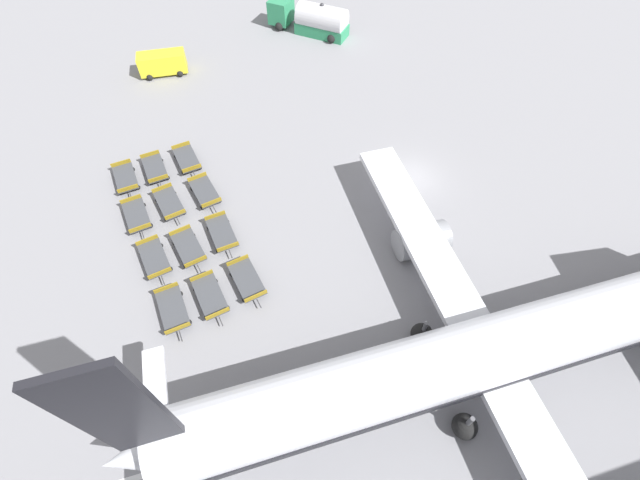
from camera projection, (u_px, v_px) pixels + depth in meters
ground_plane at (412, 178)px, 33.64m from camera, size 500.00×500.00×0.00m
airplane at (506, 346)px, 22.24m from camera, size 33.13×40.95×12.49m
fuel_tanker_primary at (314, 20)px, 46.00m from camera, size 7.50×8.23×3.32m
service_van at (162, 63)px, 41.49m from camera, size 2.50×4.54×2.05m
baggage_dolly_row_near_col_a at (125, 178)px, 32.95m from camera, size 3.90×2.01×0.92m
baggage_dolly_row_near_col_b at (137, 216)px, 30.68m from camera, size 3.90×2.09×0.92m
baggage_dolly_row_near_col_c at (154, 259)px, 28.43m from camera, size 3.90×2.18×0.92m
baggage_dolly_row_near_col_d at (173, 310)px, 26.16m from camera, size 3.90×1.99×0.92m
baggage_dolly_row_mid_a_col_a at (155, 169)px, 33.57m from camera, size 3.90×2.02×0.92m
baggage_dolly_row_mid_a_col_b at (169, 203)px, 31.38m from camera, size 3.90×2.26×0.92m
baggage_dolly_row_mid_a_col_c at (189, 248)px, 28.97m from camera, size 3.90×2.27×0.92m
baggage_dolly_row_mid_a_col_d at (210, 296)px, 26.71m from camera, size 3.90×2.13×0.92m
baggage_dolly_row_mid_b_col_a at (187, 159)px, 34.23m from camera, size 3.90×2.11×0.92m
baggage_dolly_row_mid_b_col_b at (205, 192)px, 32.07m from camera, size 3.90×2.23×0.92m
baggage_dolly_row_mid_b_col_c at (222, 233)px, 29.71m from camera, size 3.90×1.99×0.92m
baggage_dolly_row_mid_b_col_d at (247, 280)px, 27.43m from camera, size 3.90×2.15×0.92m
stand_guidance_stripe at (346, 413)px, 22.95m from camera, size 0.65×37.70×0.01m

